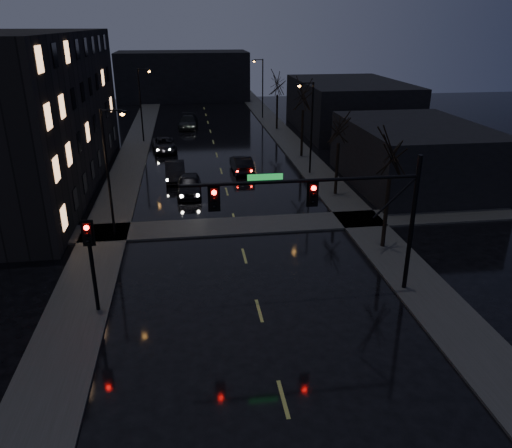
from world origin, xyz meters
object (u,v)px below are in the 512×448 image
object	(u,v)px
oncoming_car_a	(189,185)
oncoming_car_b	(175,171)
oncoming_car_d	(188,122)
oncoming_car_c	(164,145)
lead_car	(242,164)

from	to	relation	value
oncoming_car_a	oncoming_car_b	bearing A→B (deg)	106.27
oncoming_car_b	oncoming_car_d	world-z (taller)	oncoming_car_d
oncoming_car_b	oncoming_car_d	bearing A→B (deg)	84.50
oncoming_car_a	oncoming_car_c	bearing A→B (deg)	100.24
oncoming_car_d	oncoming_car_c	bearing A→B (deg)	-97.37
oncoming_car_b	oncoming_car_d	size ratio (longest dim) A/B	0.85
oncoming_car_c	oncoming_car_a	bearing A→B (deg)	-87.72
oncoming_car_c	oncoming_car_b	bearing A→B (deg)	-90.18
oncoming_car_a	oncoming_car_d	xyz separation A→B (m)	(0.31, 26.87, 0.01)
oncoming_car_d	oncoming_car_a	bearing A→B (deg)	-85.64
oncoming_car_b	oncoming_car_c	world-z (taller)	oncoming_car_b
oncoming_car_a	lead_car	bearing A→B (deg)	51.56
lead_car	oncoming_car_b	bearing A→B (deg)	11.77
oncoming_car_c	lead_car	distance (m)	11.46
oncoming_car_a	oncoming_car_b	distance (m)	4.33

